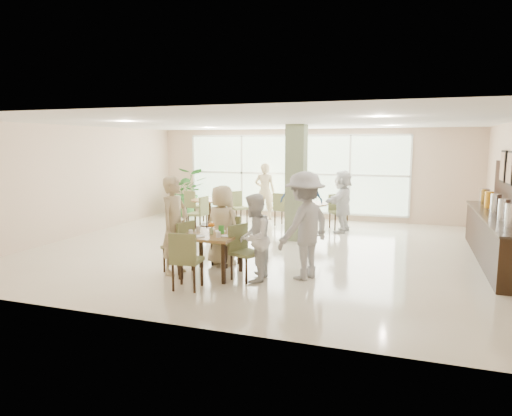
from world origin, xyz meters
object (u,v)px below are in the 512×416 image
(teen_far, at_px, (222,225))
(teen_right, at_px, (254,238))
(round_table_left, at_px, (209,206))
(adult_b, at_px, (342,201))
(adult_a, at_px, (301,201))
(adult_standing, at_px, (265,191))
(main_table, at_px, (211,239))
(potted_plant, at_px, (186,192))
(round_table_right, at_px, (306,209))
(teen_standing, at_px, (304,226))
(teen_left, at_px, (175,225))
(buffet_counter, at_px, (496,234))

(teen_far, distance_m, teen_right, 1.21)
(round_table_left, bearing_deg, adult_b, 3.81)
(teen_right, relative_size, adult_b, 0.91)
(adult_a, bearing_deg, teen_right, -96.36)
(adult_b, xyz_separation_m, adult_standing, (-2.60, 1.32, 0.05))
(main_table, bearing_deg, potted_plant, 121.35)
(potted_plant, bearing_deg, round_table_right, -16.10)
(main_table, height_order, teen_right, teen_right)
(teen_right, height_order, teen_standing, teen_standing)
(round_table_left, relative_size, teen_left, 0.59)
(main_table, bearing_deg, adult_b, 71.82)
(main_table, xyz_separation_m, adult_a, (0.71, 3.87, 0.25))
(round_table_left, height_order, teen_standing, teen_standing)
(round_table_right, relative_size, teen_right, 0.78)
(teen_standing, bearing_deg, round_table_right, -142.06)
(round_table_left, relative_size, potted_plant, 0.67)
(main_table, distance_m, teen_left, 0.72)
(teen_left, distance_m, teen_standing, 2.33)
(teen_far, height_order, teen_right, teen_far)
(teen_standing, height_order, adult_a, teen_standing)
(main_table, xyz_separation_m, buffet_counter, (4.97, 2.77, -0.11))
(main_table, distance_m, adult_a, 3.94)
(potted_plant, height_order, teen_standing, teen_standing)
(round_table_right, distance_m, adult_b, 0.99)
(round_table_left, relative_size, adult_standing, 0.60)
(teen_far, relative_size, adult_a, 0.86)
(potted_plant, bearing_deg, adult_standing, 3.60)
(main_table, xyz_separation_m, teen_far, (-0.09, 0.71, 0.12))
(round_table_left, xyz_separation_m, adult_standing, (1.17, 1.57, 0.32))
(teen_far, distance_m, adult_a, 3.26)
(round_table_left, bearing_deg, teen_far, -61.85)
(teen_right, bearing_deg, buffet_counter, 119.84)
(teen_right, height_order, adult_b, adult_b)
(teen_standing, bearing_deg, teen_left, -53.28)
(adult_b, bearing_deg, teen_left, -16.57)
(round_table_right, xyz_separation_m, buffet_counter, (4.34, -2.00, -0.03))
(adult_a, bearing_deg, teen_standing, -83.77)
(teen_far, relative_size, adult_b, 0.94)
(buffet_counter, distance_m, teen_right, 5.03)
(teen_far, bearing_deg, adult_standing, -65.39)
(main_table, xyz_separation_m, potted_plant, (-3.66, 6.01, 0.13))
(round_table_right, xyz_separation_m, potted_plant, (-4.29, 1.24, 0.20))
(buffet_counter, xyz_separation_m, teen_far, (-5.06, -2.06, 0.23))
(teen_standing, distance_m, adult_a, 3.63)
(teen_right, distance_m, adult_b, 4.99)
(round_table_left, xyz_separation_m, round_table_right, (2.81, 0.16, 0.02))
(main_table, height_order, adult_a, adult_a)
(potted_plant, height_order, teen_left, teen_left)
(buffet_counter, bearing_deg, adult_b, 148.26)
(teen_standing, xyz_separation_m, adult_b, (-0.01, 4.50, -0.11))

